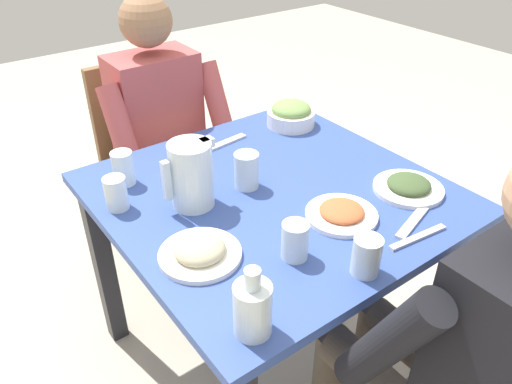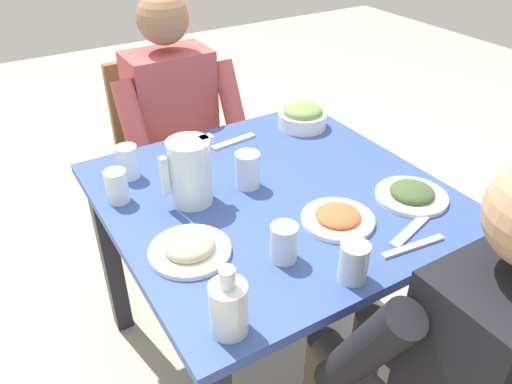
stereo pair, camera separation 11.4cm
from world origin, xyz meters
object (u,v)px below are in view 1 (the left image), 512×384
(plate_beans, at_px, (200,251))
(water_glass_near_right, at_px, (295,241))
(dining_table, at_px, (272,221))
(plate_rice_curry, at_px, (342,213))
(water_glass_far_right, at_px, (366,256))
(water_glass_far_left, at_px, (116,193))
(diner_near, at_px, (169,139))
(chair_near, at_px, (150,152))
(water_glass_by_pitcher, at_px, (123,168))
(plate_dolmas, at_px, (409,186))
(salad_bowl, at_px, (291,114))
(water_glass_center, at_px, (247,170))
(oil_carafe, at_px, (253,311))
(water_pitcher, at_px, (191,175))
(diner_far, at_px, (459,341))

(plate_beans, xyz_separation_m, water_glass_near_right, (-0.19, 0.13, 0.03))
(dining_table, distance_m, plate_rice_curry, 0.26)
(water_glass_far_right, bearing_deg, water_glass_far_left, -58.79)
(dining_table, height_order, diner_near, diner_near)
(chair_near, relative_size, water_glass_by_pitcher, 8.29)
(plate_dolmas, bearing_deg, salad_bowl, -90.71)
(plate_dolmas, height_order, water_glass_far_right, water_glass_far_right)
(water_glass_far_left, bearing_deg, water_glass_near_right, 120.11)
(plate_beans, relative_size, water_glass_by_pitcher, 1.97)
(water_glass_center, relative_size, water_glass_near_right, 1.12)
(salad_bowl, distance_m, oil_carafe, 0.98)
(water_pitcher, bearing_deg, plate_rice_curry, 134.66)
(water_glass_near_right, bearing_deg, water_glass_by_pitcher, -71.20)
(diner_near, height_order, plate_dolmas, diner_near)
(salad_bowl, xyz_separation_m, water_glass_near_right, (0.47, 0.58, 0.01))
(water_pitcher, height_order, plate_beans, water_pitcher)
(plate_beans, bearing_deg, plate_rice_curry, 167.76)
(water_pitcher, relative_size, plate_rice_curry, 0.97)
(dining_table, bearing_deg, plate_beans, 21.49)
(oil_carafe, bearing_deg, water_pitcher, -106.13)
(diner_far, distance_m, water_glass_near_right, 0.43)
(dining_table, relative_size, salad_bowl, 5.37)
(water_glass_far_right, height_order, water_glass_by_pitcher, water_glass_by_pitcher)
(water_pitcher, bearing_deg, chair_near, -105.45)
(water_pitcher, bearing_deg, dining_table, 160.19)
(dining_table, relative_size, water_glass_by_pitcher, 9.05)
(diner_near, relative_size, water_glass_far_right, 11.92)
(water_glass_far_right, distance_m, oil_carafe, 0.32)
(water_glass_center, bearing_deg, plate_rice_curry, 112.33)
(water_glass_far_left, height_order, water_glass_far_right, same)
(dining_table, xyz_separation_m, water_glass_far_left, (0.40, -0.19, 0.16))
(water_glass_near_right, bearing_deg, salad_bowl, -129.02)
(diner_far, bearing_deg, water_glass_center, -83.00)
(water_glass_far_left, height_order, oil_carafe, oil_carafe)
(water_glass_far_left, bearing_deg, water_glass_center, 161.10)
(plate_dolmas, height_order, water_glass_near_right, water_glass_near_right)
(water_glass_far_left, xyz_separation_m, water_glass_center, (-0.35, 0.12, 0.01))
(diner_near, distance_m, salad_bowl, 0.48)
(dining_table, bearing_deg, diner_near, -88.65)
(diner_far, distance_m, plate_beans, 0.63)
(diner_near, bearing_deg, plate_rice_curry, 95.62)
(chair_near, height_order, diner_far, diner_far)
(oil_carafe, bearing_deg, diner_far, 149.14)
(diner_far, relative_size, plate_rice_curry, 5.87)
(diner_near, xyz_separation_m, diner_far, (-0.05, 1.26, 0.00))
(water_pitcher, xyz_separation_m, water_glass_far_right, (-0.18, 0.48, -0.05))
(water_pitcher, xyz_separation_m, water_glass_by_pitcher, (0.11, -0.22, -0.04))
(plate_rice_curry, bearing_deg, water_glass_by_pitcher, -52.10)
(water_glass_far_right, height_order, oil_carafe, oil_carafe)
(plate_rice_curry, height_order, water_glass_center, water_glass_center)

